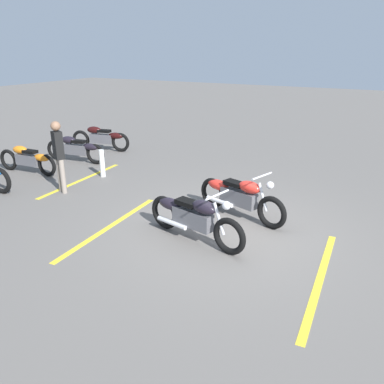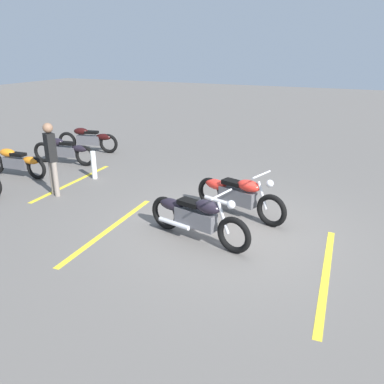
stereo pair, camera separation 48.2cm
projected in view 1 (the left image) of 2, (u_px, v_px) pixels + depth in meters
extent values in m
plane|color=#66605B|center=(229.00, 230.00, 7.70)|extent=(60.00, 60.00, 0.00)
torus|color=black|center=(272.00, 213.00, 7.66)|extent=(0.67, 0.31, 0.67)
torus|color=black|center=(213.00, 193.00, 8.70)|extent=(0.67, 0.31, 0.67)
cube|color=#59595E|center=(239.00, 198.00, 8.18)|extent=(0.87, 0.46, 0.32)
ellipsoid|color=red|center=(250.00, 187.00, 7.90)|extent=(0.58, 0.42, 0.24)
ellipsoid|color=red|center=(218.00, 185.00, 8.52)|extent=(0.61, 0.40, 0.22)
cube|color=black|center=(234.00, 183.00, 8.17)|extent=(0.49, 0.36, 0.09)
cylinder|color=silver|center=(263.00, 197.00, 7.72)|extent=(0.27, 0.13, 0.56)
cylinder|color=silver|center=(262.00, 176.00, 7.61)|extent=(0.22, 0.60, 0.04)
sphere|color=silver|center=(270.00, 185.00, 7.52)|extent=(0.15, 0.15, 0.15)
cylinder|color=silver|center=(220.00, 201.00, 8.41)|extent=(0.69, 0.30, 0.09)
torus|color=black|center=(229.00, 236.00, 6.70)|extent=(0.68, 0.26, 0.67)
torus|color=black|center=(165.00, 212.00, 7.67)|extent=(0.68, 0.26, 0.67)
cube|color=#59595E|center=(193.00, 219.00, 7.19)|extent=(0.87, 0.41, 0.32)
ellipsoid|color=black|center=(204.00, 207.00, 6.92)|extent=(0.57, 0.39, 0.24)
ellipsoid|color=black|center=(170.00, 204.00, 7.49)|extent=(0.60, 0.36, 0.22)
cube|color=black|center=(187.00, 203.00, 7.17)|extent=(0.48, 0.34, 0.09)
cylinder|color=silver|center=(219.00, 219.00, 6.75)|extent=(0.27, 0.12, 0.56)
cylinder|color=silver|center=(217.00, 195.00, 6.64)|extent=(0.18, 0.61, 0.04)
sphere|color=silver|center=(226.00, 206.00, 6.56)|extent=(0.15, 0.15, 0.15)
cylinder|color=silver|center=(172.00, 223.00, 7.39)|extent=(0.70, 0.25, 0.09)
torus|color=black|center=(81.00, 140.00, 13.72)|extent=(0.66, 0.24, 0.65)
torus|color=black|center=(120.00, 142.00, 13.33)|extent=(0.66, 0.24, 0.65)
cube|color=#59595E|center=(102.00, 139.00, 13.48)|extent=(0.84, 0.38, 0.31)
ellipsoid|color=black|center=(94.00, 130.00, 13.45)|extent=(0.55, 0.37, 0.23)
ellipsoid|color=black|center=(116.00, 136.00, 13.29)|extent=(0.58, 0.34, 0.21)
cube|color=black|center=(104.00, 131.00, 13.35)|extent=(0.46, 0.32, 0.09)
torus|color=black|center=(56.00, 150.00, 12.40)|extent=(0.64, 0.18, 0.63)
torus|color=black|center=(95.00, 154.00, 11.91)|extent=(0.64, 0.18, 0.63)
cube|color=#59595E|center=(76.00, 150.00, 12.11)|extent=(0.81, 0.30, 0.30)
ellipsoid|color=black|center=(68.00, 140.00, 12.10)|extent=(0.52, 0.32, 0.23)
ellipsoid|color=black|center=(91.00, 147.00, 11.89)|extent=(0.55, 0.29, 0.21)
cube|color=black|center=(79.00, 141.00, 11.98)|extent=(0.44, 0.28, 0.08)
torus|color=black|center=(9.00, 160.00, 11.34)|extent=(0.62, 0.14, 0.61)
torus|color=black|center=(47.00, 165.00, 10.80)|extent=(0.62, 0.14, 0.61)
cube|color=#59595E|center=(28.00, 160.00, 11.02)|extent=(0.78, 0.26, 0.29)
ellipsoid|color=orange|center=(20.00, 150.00, 11.02)|extent=(0.49, 0.29, 0.22)
ellipsoid|color=orange|center=(42.00, 158.00, 10.78)|extent=(0.53, 0.26, 0.20)
cube|color=black|center=(30.00, 152.00, 10.89)|extent=(0.42, 0.25, 0.08)
torus|color=black|center=(0.00, 180.00, 9.51)|extent=(0.67, 0.15, 0.66)
cylinder|color=gray|center=(60.00, 175.00, 9.63)|extent=(0.12, 0.12, 0.84)
cylinder|color=gray|center=(63.00, 177.00, 9.50)|extent=(0.12, 0.12, 0.84)
cube|color=black|center=(58.00, 145.00, 9.30)|extent=(0.30, 0.27, 0.67)
sphere|color=#8C664C|center=(55.00, 126.00, 9.14)|extent=(0.23, 0.23, 0.23)
cylinder|color=white|center=(102.00, 163.00, 10.74)|extent=(0.14, 0.14, 0.76)
cube|color=yellow|center=(320.00, 279.00, 6.06)|extent=(0.27, 3.20, 0.01)
cube|color=yellow|center=(110.00, 226.00, 7.84)|extent=(0.27, 3.20, 0.01)
cube|color=yellow|center=(82.00, 180.00, 10.59)|extent=(0.27, 3.20, 0.01)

